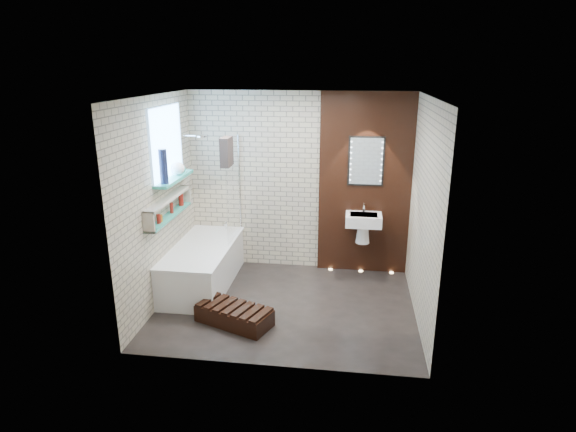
# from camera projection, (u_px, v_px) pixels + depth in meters

# --- Properties ---
(ground) EXTENTS (3.20, 3.20, 0.00)m
(ground) POSITION_uv_depth(u_px,v_px,m) (286.00, 305.00, 6.15)
(ground) COLOR black
(ground) RESTS_ON ground
(room_shell) EXTENTS (3.24, 3.20, 2.60)m
(room_shell) POSITION_uv_depth(u_px,v_px,m) (286.00, 208.00, 5.76)
(room_shell) COLOR #BCB295
(room_shell) RESTS_ON ground
(walnut_panel) EXTENTS (1.30, 0.06, 2.60)m
(walnut_panel) POSITION_uv_depth(u_px,v_px,m) (365.00, 185.00, 6.84)
(walnut_panel) COLOR black
(walnut_panel) RESTS_ON ground
(clerestory_window) EXTENTS (0.18, 1.00, 0.94)m
(clerestory_window) POSITION_uv_depth(u_px,v_px,m) (168.00, 150.00, 6.11)
(clerestory_window) COLOR #7FADE0
(clerestory_window) RESTS_ON room_shell
(display_niche) EXTENTS (0.14, 1.30, 0.26)m
(display_niche) POSITION_uv_depth(u_px,v_px,m) (169.00, 207.00, 6.13)
(display_niche) COLOR teal
(display_niche) RESTS_ON room_shell
(bathtub) EXTENTS (0.79, 1.74, 0.70)m
(bathtub) POSITION_uv_depth(u_px,v_px,m) (203.00, 265.00, 6.65)
(bathtub) COLOR white
(bathtub) RESTS_ON ground
(bath_screen) EXTENTS (0.01, 0.78, 1.40)m
(bath_screen) POSITION_uv_depth(u_px,v_px,m) (233.00, 189.00, 6.72)
(bath_screen) COLOR white
(bath_screen) RESTS_ON bathtub
(towel) EXTENTS (0.11, 0.29, 0.38)m
(towel) POSITION_uv_depth(u_px,v_px,m) (227.00, 152.00, 6.27)
(towel) COLOR #2A2321
(towel) RESTS_ON bath_screen
(shower_head) EXTENTS (0.18, 0.18, 0.02)m
(shower_head) POSITION_uv_depth(u_px,v_px,m) (202.00, 136.00, 6.61)
(shower_head) COLOR silver
(shower_head) RESTS_ON room_shell
(washbasin) EXTENTS (0.50, 0.36, 0.58)m
(washbasin) POSITION_uv_depth(u_px,v_px,m) (363.00, 224.00, 6.81)
(washbasin) COLOR white
(washbasin) RESTS_ON walnut_panel
(led_mirror) EXTENTS (0.50, 0.02, 0.70)m
(led_mirror) POSITION_uv_depth(u_px,v_px,m) (366.00, 161.00, 6.70)
(led_mirror) COLOR black
(led_mirror) RESTS_ON walnut_panel
(walnut_step) EXTENTS (0.98, 0.70, 0.20)m
(walnut_step) POSITION_uv_depth(u_px,v_px,m) (234.00, 316.00, 5.70)
(walnut_step) COLOR black
(walnut_step) RESTS_ON ground
(niche_bottles) EXTENTS (0.07, 0.85, 0.17)m
(niche_bottles) POSITION_uv_depth(u_px,v_px,m) (173.00, 207.00, 6.26)
(niche_bottles) COLOR maroon
(niche_bottles) RESTS_ON display_niche
(sill_vases) EXTENTS (0.17, 0.74, 0.42)m
(sill_vases) POSITION_uv_depth(u_px,v_px,m) (173.00, 168.00, 6.11)
(sill_vases) COLOR #151C3C
(sill_vases) RESTS_ON clerestory_window
(floor_uplights) EXTENTS (0.96, 0.06, 0.01)m
(floor_uplights) POSITION_uv_depth(u_px,v_px,m) (361.00, 271.00, 7.16)
(floor_uplights) COLOR #FFD899
(floor_uplights) RESTS_ON ground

